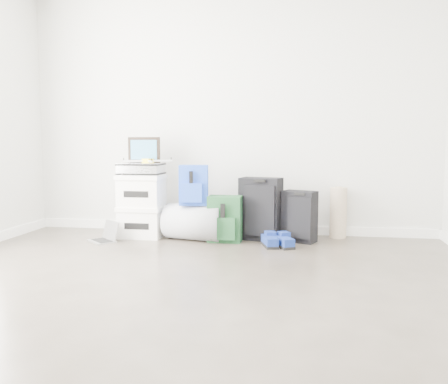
% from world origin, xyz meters
% --- Properties ---
extents(ground, '(5.00, 5.00, 0.00)m').
position_xyz_m(ground, '(0.00, 0.00, 0.00)').
color(ground, '#342E26').
rests_on(ground, ground).
extents(room_envelope, '(4.52, 5.02, 2.71)m').
position_xyz_m(room_envelope, '(0.00, 0.02, 1.72)').
color(room_envelope, silver).
rests_on(room_envelope, ground).
extents(boxes_stack, '(0.47, 0.38, 0.67)m').
position_xyz_m(boxes_stack, '(-0.88, 2.08, 0.33)').
color(boxes_stack, white).
rests_on(boxes_stack, ground).
extents(briefcase, '(0.44, 0.32, 0.13)m').
position_xyz_m(briefcase, '(-0.88, 2.08, 0.73)').
color(briefcase, '#B2B2B7').
rests_on(briefcase, boxes_stack).
extents(painting, '(0.36, 0.06, 0.27)m').
position_xyz_m(painting, '(-0.88, 2.18, 0.93)').
color(painting, black).
rests_on(painting, briefcase).
extents(drone, '(0.47, 0.47, 0.05)m').
position_xyz_m(drone, '(-0.80, 2.06, 0.81)').
color(drone, yellow).
rests_on(drone, briefcase).
extents(duffel_bag, '(0.67, 0.50, 0.37)m').
position_xyz_m(duffel_bag, '(-0.30, 2.01, 0.19)').
color(duffel_bag, gray).
rests_on(duffel_bag, ground).
extents(blue_backpack, '(0.31, 0.25, 0.41)m').
position_xyz_m(blue_backpack, '(-0.30, 1.98, 0.57)').
color(blue_backpack, '#1A33AE').
rests_on(blue_backpack, duffel_bag).
extents(large_suitcase, '(0.46, 0.35, 0.64)m').
position_xyz_m(large_suitcase, '(0.38, 2.14, 0.32)').
color(large_suitcase, black).
rests_on(large_suitcase, ground).
extents(green_backpack, '(0.34, 0.25, 0.47)m').
position_xyz_m(green_backpack, '(0.03, 1.97, 0.23)').
color(green_backpack, '#153A24').
rests_on(green_backpack, ground).
extents(carry_on, '(0.38, 0.32, 0.52)m').
position_xyz_m(carry_on, '(0.77, 2.09, 0.26)').
color(carry_on, black).
rests_on(carry_on, ground).
extents(shoes, '(0.35, 0.32, 0.10)m').
position_xyz_m(shoes, '(0.56, 1.82, 0.05)').
color(shoes, black).
rests_on(shoes, ground).
extents(rolled_rug, '(0.17, 0.17, 0.53)m').
position_xyz_m(rolled_rug, '(1.18, 2.38, 0.27)').
color(rolled_rug, tan).
rests_on(rolled_rug, ground).
extents(laptop, '(0.35, 0.35, 0.21)m').
position_xyz_m(laptop, '(-1.18, 1.80, 0.05)').
color(laptop, '#BBBBC0').
rests_on(laptop, ground).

